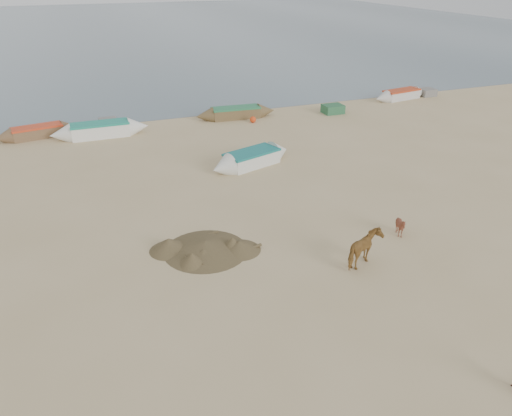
{
  "coord_description": "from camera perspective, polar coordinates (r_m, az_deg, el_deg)",
  "views": [
    {
      "loc": [
        -6.88,
        -13.69,
        10.37
      ],
      "look_at": [
        0.0,
        4.0,
        1.0
      ],
      "focal_mm": 35.0,
      "sensor_mm": 36.0,
      "label": 1
    }
  ],
  "objects": [
    {
      "name": "debris_pile",
      "position": [
        20.03,
        -5.78,
        -4.33
      ],
      "size": [
        3.64,
        3.64,
        0.44
      ],
      "primitive_type": "cone",
      "rotation": [
        0.0,
        0.0,
        0.07
      ],
      "color": "brown",
      "rests_on": "ground"
    },
    {
      "name": "cow_adult",
      "position": [
        19.2,
        12.29,
        -4.63
      ],
      "size": [
        1.83,
        1.48,
        1.41
      ],
      "primitive_type": "imported",
      "rotation": [
        0.0,
        0.0,
        2.08
      ],
      "color": "olive",
      "rests_on": "ground"
    },
    {
      "name": "ground",
      "position": [
        18.5,
        4.53,
        -7.91
      ],
      "size": [
        140.0,
        140.0,
        0.0
      ],
      "primitive_type": "plane",
      "color": "tan",
      "rests_on": "ground"
    },
    {
      "name": "beach_clutter",
      "position": [
        36.64,
        -3.64,
        10.27
      ],
      "size": [
        46.49,
        4.28,
        0.64
      ],
      "color": "#2B6034",
      "rests_on": "ground"
    },
    {
      "name": "near_canoe",
      "position": [
        28.3,
        -0.48,
        5.7
      ],
      "size": [
        5.52,
        3.03,
        0.85
      ],
      "primitive_type": null,
      "rotation": [
        0.0,
        0.0,
        0.33
      ],
      "color": "silver",
      "rests_on": "ground"
    },
    {
      "name": "sea",
      "position": [
        96.5,
        -18.03,
        18.93
      ],
      "size": [
        160.0,
        160.0,
        0.0
      ],
      "primitive_type": "plane",
      "color": "slate",
      "rests_on": "ground"
    },
    {
      "name": "calf_front",
      "position": [
        21.74,
        16.18,
        -2.03
      ],
      "size": [
        1.05,
        1.01,
        0.89
      ],
      "primitive_type": "imported",
      "rotation": [
        0.0,
        0.0,
        -1.1
      ],
      "color": "brown",
      "rests_on": "ground"
    },
    {
      "name": "waterline_canoes",
      "position": [
        35.86,
        -18.77,
        8.79
      ],
      "size": [
        49.1,
        3.74,
        0.96
      ],
      "color": "brown",
      "rests_on": "ground"
    }
  ]
}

